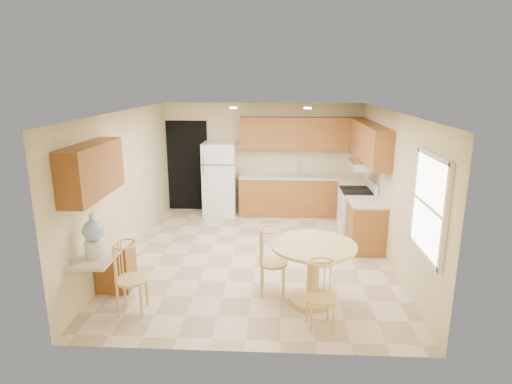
# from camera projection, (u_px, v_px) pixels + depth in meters

# --- Properties ---
(floor) EXTENTS (5.50, 5.50, 0.00)m
(floor) POSITION_uv_depth(u_px,v_px,m) (256.00, 256.00, 7.52)
(floor) COLOR beige
(floor) RESTS_ON ground
(ceiling) EXTENTS (4.50, 5.50, 0.02)m
(ceiling) POSITION_uv_depth(u_px,v_px,m) (256.00, 112.00, 6.89)
(ceiling) COLOR white
(ceiling) RESTS_ON wall_back
(wall_back) EXTENTS (4.50, 0.02, 2.50)m
(wall_back) POSITION_uv_depth(u_px,v_px,m) (262.00, 158.00, 9.86)
(wall_back) COLOR beige
(wall_back) RESTS_ON floor
(wall_front) EXTENTS (4.50, 0.02, 2.50)m
(wall_front) POSITION_uv_depth(u_px,v_px,m) (243.00, 249.00, 4.55)
(wall_front) COLOR beige
(wall_front) RESTS_ON floor
(wall_left) EXTENTS (0.02, 5.50, 2.50)m
(wall_left) POSITION_uv_depth(u_px,v_px,m) (125.00, 185.00, 7.32)
(wall_left) COLOR beige
(wall_left) RESTS_ON floor
(wall_right) EXTENTS (0.02, 5.50, 2.50)m
(wall_right) POSITION_uv_depth(u_px,v_px,m) (392.00, 189.00, 7.09)
(wall_right) COLOR beige
(wall_right) RESTS_ON floor
(doorway) EXTENTS (0.90, 0.02, 2.10)m
(doorway) POSITION_uv_depth(u_px,v_px,m) (188.00, 166.00, 9.99)
(doorway) COLOR black
(doorway) RESTS_ON floor
(base_cab_back) EXTENTS (2.75, 0.60, 0.87)m
(base_cab_back) POSITION_uv_depth(u_px,v_px,m) (300.00, 196.00, 9.74)
(base_cab_back) COLOR #9D6028
(base_cab_back) RESTS_ON floor
(counter_back) EXTENTS (2.75, 0.63, 0.04)m
(counter_back) POSITION_uv_depth(u_px,v_px,m) (301.00, 176.00, 9.62)
(counter_back) COLOR beige
(counter_back) RESTS_ON base_cab_back
(base_cab_right_a) EXTENTS (0.60, 0.59, 0.87)m
(base_cab_right_a) POSITION_uv_depth(u_px,v_px,m) (352.00, 204.00, 9.11)
(base_cab_right_a) COLOR #9D6028
(base_cab_right_a) RESTS_ON floor
(counter_right_a) EXTENTS (0.63, 0.59, 0.04)m
(counter_right_a) POSITION_uv_depth(u_px,v_px,m) (353.00, 183.00, 8.99)
(counter_right_a) COLOR beige
(counter_right_a) RESTS_ON base_cab_right_a
(base_cab_right_b) EXTENTS (0.60, 0.80, 0.87)m
(base_cab_right_b) POSITION_uv_depth(u_px,v_px,m) (365.00, 227.00, 7.70)
(base_cab_right_b) COLOR #9D6028
(base_cab_right_b) RESTS_ON floor
(counter_right_b) EXTENTS (0.63, 0.80, 0.04)m
(counter_right_b) POSITION_uv_depth(u_px,v_px,m) (367.00, 202.00, 7.59)
(counter_right_b) COLOR beige
(counter_right_b) RESTS_ON base_cab_right_b
(upper_cab_back) EXTENTS (2.75, 0.33, 0.70)m
(upper_cab_back) POSITION_uv_depth(u_px,v_px,m) (302.00, 133.00, 9.51)
(upper_cab_back) COLOR #9D6028
(upper_cab_back) RESTS_ON wall_back
(upper_cab_right) EXTENTS (0.33, 2.42, 0.70)m
(upper_cab_right) POSITION_uv_depth(u_px,v_px,m) (369.00, 142.00, 8.12)
(upper_cab_right) COLOR #9D6028
(upper_cab_right) RESTS_ON wall_right
(upper_cab_left) EXTENTS (0.33, 1.40, 0.70)m
(upper_cab_left) POSITION_uv_depth(u_px,v_px,m) (92.00, 170.00, 5.61)
(upper_cab_left) COLOR #9D6028
(upper_cab_left) RESTS_ON wall_left
(sink) EXTENTS (0.78, 0.44, 0.01)m
(sink) POSITION_uv_depth(u_px,v_px,m) (300.00, 176.00, 9.62)
(sink) COLOR silver
(sink) RESTS_ON counter_back
(range_hood) EXTENTS (0.50, 0.76, 0.14)m
(range_hood) POSITION_uv_depth(u_px,v_px,m) (363.00, 165.00, 8.20)
(range_hood) COLOR silver
(range_hood) RESTS_ON upper_cab_right
(desk_pedestal) EXTENTS (0.48, 0.42, 0.72)m
(desk_pedestal) POSITION_uv_depth(u_px,v_px,m) (116.00, 266.00, 6.26)
(desk_pedestal) COLOR #9D6028
(desk_pedestal) RESTS_ON floor
(desk_top) EXTENTS (0.50, 1.20, 0.04)m
(desk_top) POSITION_uv_depth(u_px,v_px,m) (103.00, 251.00, 5.79)
(desk_top) COLOR beige
(desk_top) RESTS_ON desk_pedestal
(window) EXTENTS (0.06, 1.12, 1.30)m
(window) POSITION_uv_depth(u_px,v_px,m) (430.00, 206.00, 5.24)
(window) COLOR white
(window) RESTS_ON wall_right
(can_light_a) EXTENTS (0.14, 0.14, 0.02)m
(can_light_a) POSITION_uv_depth(u_px,v_px,m) (233.00, 108.00, 8.08)
(can_light_a) COLOR white
(can_light_a) RESTS_ON ceiling
(can_light_b) EXTENTS (0.14, 0.14, 0.02)m
(can_light_b) POSITION_uv_depth(u_px,v_px,m) (308.00, 108.00, 8.01)
(can_light_b) COLOR white
(can_light_b) RESTS_ON ceiling
(refrigerator) EXTENTS (0.73, 0.71, 1.65)m
(refrigerator) POSITION_uv_depth(u_px,v_px,m) (220.00, 179.00, 9.68)
(refrigerator) COLOR white
(refrigerator) RESTS_ON floor
(stove) EXTENTS (0.65, 0.76, 1.09)m
(stove) POSITION_uv_depth(u_px,v_px,m) (357.00, 212.00, 8.45)
(stove) COLOR white
(stove) RESTS_ON floor
(dining_table) EXTENTS (1.16, 1.16, 0.86)m
(dining_table) POSITION_uv_depth(u_px,v_px,m) (313.00, 264.00, 5.83)
(dining_table) COLOR #E3BD71
(dining_table) RESTS_ON floor
(chair_table_a) EXTENTS (0.43, 0.55, 0.97)m
(chair_table_a) POSITION_uv_depth(u_px,v_px,m) (273.00, 257.00, 6.00)
(chair_table_a) COLOR #E3BD71
(chair_table_a) RESTS_ON floor
(chair_table_b) EXTENTS (0.38, 0.38, 0.86)m
(chair_table_b) POSITION_uv_depth(u_px,v_px,m) (322.00, 292.00, 5.14)
(chair_table_b) COLOR #E3BD71
(chair_table_b) RESTS_ON floor
(chair_desk) EXTENTS (0.42, 0.54, 0.95)m
(chair_desk) POSITION_uv_depth(u_px,v_px,m) (128.00, 274.00, 5.50)
(chair_desk) COLOR #E3BD71
(chair_desk) RESTS_ON floor
(water_crock) EXTENTS (0.28, 0.28, 0.58)m
(water_crock) POSITION_uv_depth(u_px,v_px,m) (94.00, 238.00, 5.50)
(water_crock) COLOR white
(water_crock) RESTS_ON desk_top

